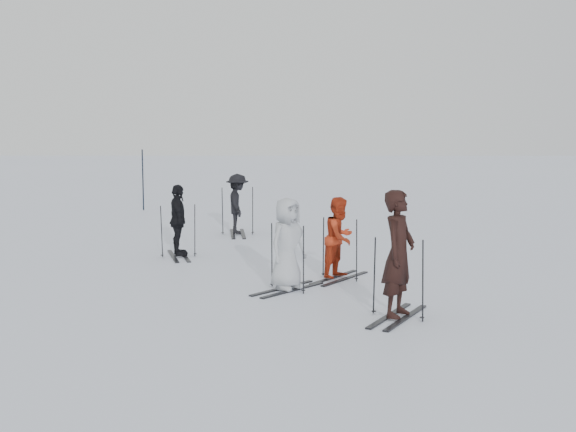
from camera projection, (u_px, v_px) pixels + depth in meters
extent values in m
plane|color=silver|center=(288.00, 272.00, 14.34)|extent=(120.00, 120.00, 0.00)
imported|color=black|center=(399.00, 255.00, 10.78)|extent=(0.73, 0.83, 1.91)
imported|color=#B12F14|center=(340.00, 239.00, 13.61)|extent=(0.90, 0.94, 1.53)
imported|color=#A6AAAF|center=(287.00, 245.00, 12.66)|extent=(0.90, 0.93, 1.61)
imported|color=black|center=(178.00, 221.00, 15.96)|extent=(0.62, 0.99, 1.58)
imported|color=black|center=(238.00, 205.00, 19.29)|extent=(0.70, 1.09, 1.60)
cylinder|color=black|center=(143.00, 180.00, 24.96)|extent=(0.05, 0.05, 2.11)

